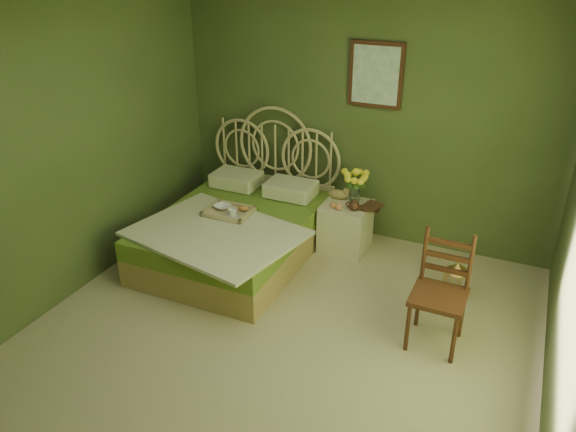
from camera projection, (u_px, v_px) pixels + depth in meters
The scene contains 13 objects.
floor at pixel (268, 351), 4.46m from camera, with size 4.50×4.50×0.00m, color tan.
ceiling at pixel (262, 3), 3.30m from camera, with size 4.50×4.50×0.00m, color silver.
wall_back at pixel (364, 118), 5.72m from camera, with size 4.00×4.00×0.00m, color #506032.
wall_left at pixel (48, 160), 4.62m from camera, with size 4.50×4.50×0.00m, color #506032.
wall_art at pixel (376, 75), 5.46m from camera, with size 0.54×0.04×0.64m.
bed at pixel (237, 229), 5.71m from camera, with size 1.68×2.13×1.32m.
nightstand at pixel (347, 218), 5.80m from camera, with size 0.47×0.47×0.94m.
chair at pixel (442, 284), 4.38m from camera, with size 0.42×0.42×0.94m.
birdcage at pixel (456, 280), 5.09m from camera, with size 0.22×0.22×0.34m.
book_lower at pixel (364, 206), 5.66m from camera, with size 0.17×0.23×0.02m, color #381E0F.
book_upper at pixel (364, 204), 5.65m from camera, with size 0.17×0.24×0.02m, color #472819.
cereal_bowl at pixel (222, 207), 5.62m from camera, with size 0.16×0.16×0.04m, color white.
coffee_cup at pixel (232, 213), 5.45m from camera, with size 0.09×0.09×0.08m, color white.
Camera 1 is at (1.59, -3.14, 2.94)m, focal length 35.00 mm.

